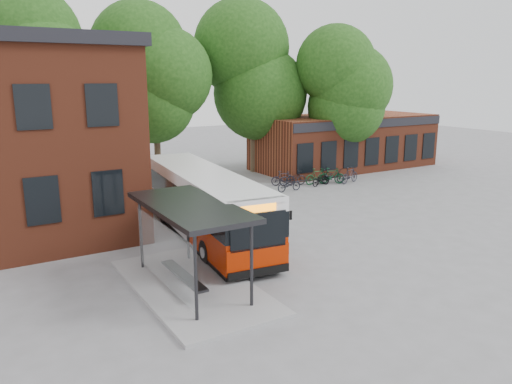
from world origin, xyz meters
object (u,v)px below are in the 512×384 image
bicycle_2 (293,178)px  bicycle_6 (333,176)px  city_bus (203,204)px  bicycle_7 (350,175)px  bus_shelter (191,246)px  bicycle_4 (321,179)px  bicycle_5 (331,176)px  bicycle_0 (289,184)px  bicycle_1 (283,178)px  bicycle_3 (317,176)px

bicycle_2 → bicycle_6: size_ratio=1.02×
city_bus → bicycle_6: 13.45m
bicycle_7 → bicycle_2: bearing=55.3°
bus_shelter → bicycle_2: size_ratio=3.79×
bicycle_4 → bicycle_5: size_ratio=0.92×
bicycle_0 → bicycle_1: 1.75m
bicycle_2 → bicycle_3: size_ratio=1.04×
bicycle_3 → bicycle_5: 0.95m
bicycle_1 → bicycle_5: (2.98, -1.22, 0.06)m
bicycle_3 → bicycle_4: (-0.06, -0.45, -0.10)m
bicycle_6 → bicycle_7: bicycle_7 is taller
bicycle_3 → bicycle_6: bicycle_3 is taller
bicycle_0 → bicycle_2: 1.79m
bicycle_3 → bicycle_4: 0.47m
bicycle_0 → bicycle_1: bearing=-23.9°
bicycle_0 → bicycle_2: bearing=-43.6°
bicycle_0 → bicycle_3: bearing=-76.6°
bus_shelter → bicycle_5: 18.05m
bicycle_7 → city_bus: bearing=97.7°
bicycle_0 → bicycle_7: bicycle_7 is taller
bus_shelter → bicycle_1: (11.63, 11.79, -0.97)m
city_bus → bicycle_2: size_ratio=6.14×
bicycle_3 → bicycle_0: bearing=111.6°
bicycle_1 → bicycle_3: size_ratio=0.89×
bicycle_2 → bicycle_7: (3.65, -1.36, 0.05)m
bicycle_0 → bicycle_4: size_ratio=1.02×
bicycle_1 → bicycle_0: bearing=176.3°
bus_shelter → bicycle_7: (15.82, 10.14, -0.91)m
bicycle_6 → bicycle_3: bearing=78.0°
bicycle_6 → bicycle_4: bearing=100.9°
bicycle_2 → bicycle_0: bearing=147.9°
bicycle_0 → bicycle_3: 2.86m
bicycle_0 → bicycle_3: bicycle_3 is taller
bicycle_3 → bicycle_2: bearing=76.0°
bicycle_1 → bicycle_6: bicycle_1 is taller
bicycle_3 → bicycle_5: bicycle_5 is taller
bicycle_7 → bicycle_0: bearing=75.4°
bicycle_4 → bicycle_1: bearing=44.5°
bicycle_6 → bicycle_5: bearing=112.1°
bicycle_3 → bicycle_6: 1.13m
city_bus → bicycle_3: bearing=34.9°
bus_shelter → bicycle_3: bus_shelter is taller
city_bus → bicycle_4: bearing=33.2°
city_bus → bicycle_0: 9.87m
bicycle_1 → bicycle_4: 2.44m
bicycle_1 → bicycle_6: bearing=-91.4°
bicycle_3 → bicycle_4: bearing=179.5°
bus_shelter → bicycle_6: 18.27m
bicycle_0 → bicycle_5: 3.66m
bus_shelter → bicycle_5: bus_shelter is taller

